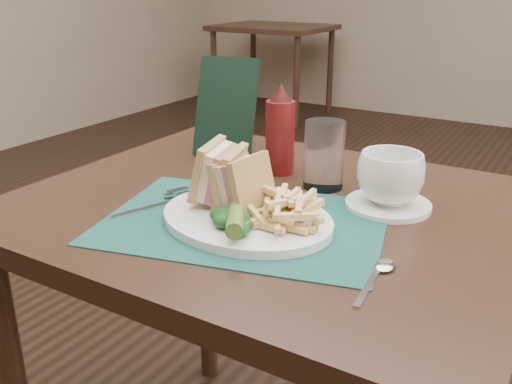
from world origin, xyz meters
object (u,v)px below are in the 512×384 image
table_bg_left (273,71)px  saucer (388,205)px  coffee_cup (390,178)px  drinking_glass (324,155)px  sandwich_half_a (207,171)px  ketchup_bottle (280,129)px  placemat (244,222)px  plate (247,219)px  table_main (270,370)px  sandwich_half_b (233,180)px  check_presenter (226,108)px

table_bg_left → saucer: 3.99m
coffee_cup → drinking_glass: bearing=166.1°
sandwich_half_a → ketchup_bottle: ketchup_bottle is taller
placemat → sandwich_half_a: size_ratio=4.35×
plate → ketchup_bottle: (-0.08, 0.26, 0.08)m
placemat → drinking_glass: size_ratio=3.52×
table_main → sandwich_half_b: (-0.02, -0.09, 0.44)m
saucer → ketchup_bottle: 0.28m
sandwich_half_a → table_main: bearing=34.6°
sandwich_half_a → plate: bearing=-27.3°
sandwich_half_b → saucer: bearing=45.6°
table_bg_left → drinking_glass: drinking_glass is taller
plate → drinking_glass: bearing=89.1°
plate → placemat: bearing=159.7°
saucer → check_presenter: bearing=164.1°
table_bg_left → saucer: bearing=-57.5°
sandwich_half_b → drinking_glass: size_ratio=0.73×
sandwich_half_a → drinking_glass: drinking_glass is taller
table_main → saucer: bearing=22.7°
table_bg_left → drinking_glass: 3.89m
saucer → check_presenter: size_ratio=0.67×
table_bg_left → ketchup_bottle: size_ratio=4.84×
drinking_glass → plate: bearing=-98.3°
plate → sandwich_half_b: bearing=163.6°
placemat → sandwich_half_b: bearing=157.2°
sandwich_half_a → check_presenter: check_presenter is taller
coffee_cup → ketchup_bottle: (-0.26, 0.07, 0.04)m
table_main → placemat: (0.01, -0.11, 0.38)m
table_bg_left → placemat: 4.06m
coffee_cup → drinking_glass: drinking_glass is taller
table_bg_left → sandwich_half_b: 4.04m
drinking_glass → table_bg_left: bearing=121.0°
sandwich_half_a → saucer: size_ratio=0.70×
sandwich_half_a → saucer: bearing=17.6°
plate → saucer: (0.18, 0.19, -0.00)m
table_main → coffee_cup: 0.48m
saucer → ketchup_bottle: (-0.26, 0.07, 0.09)m
table_main → ketchup_bottle: size_ratio=4.84×
check_presenter → coffee_cup: bearing=-28.1°
table_bg_left → sandwich_half_a: bearing=-62.1°
table_main → drinking_glass: (0.05, 0.12, 0.44)m
table_bg_left → coffee_cup: size_ratio=7.79×
table_main → saucer: (0.19, 0.08, 0.38)m
table_main → table_bg_left: 3.94m
sandwich_half_b → table_bg_left: bearing=124.9°
plate → coffee_cup: coffee_cup is taller
plate → saucer: 0.26m
sandwich_half_b → drinking_glass: bearing=77.8°
table_bg_left → sandwich_half_a: 4.01m
saucer → check_presenter: (-0.42, 0.12, 0.10)m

